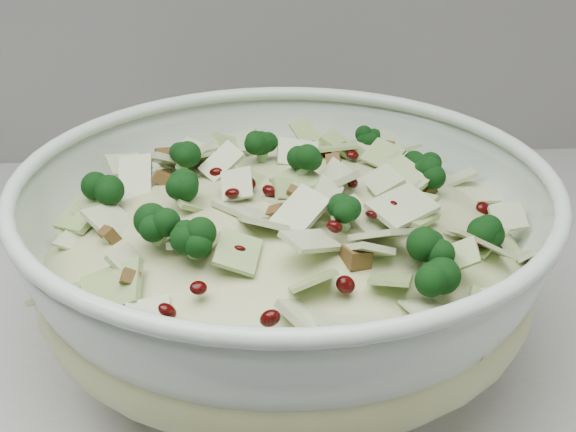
# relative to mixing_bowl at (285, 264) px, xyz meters

# --- Properties ---
(mixing_bowl) EXTENTS (0.44, 0.44, 0.15)m
(mixing_bowl) POSITION_rel_mixing_bowl_xyz_m (0.00, 0.00, 0.00)
(mixing_bowl) COLOR silver
(mixing_bowl) RESTS_ON counter
(salad) EXTENTS (0.42, 0.42, 0.15)m
(salad) POSITION_rel_mixing_bowl_xyz_m (-0.00, 0.00, 0.02)
(salad) COLOR beige
(salad) RESTS_ON mixing_bowl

